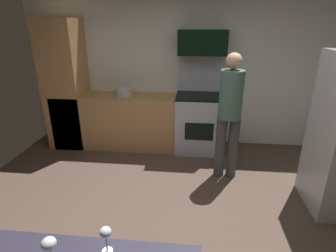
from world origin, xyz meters
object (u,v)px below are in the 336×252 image
(person_cook, at_px, (230,111))
(wine_glass_near, at_px, (49,245))
(microwave, at_px, (202,42))
(oven_range, at_px, (199,120))
(stock_pot, at_px, (124,91))
(wine_glass_extra, at_px, (106,234))

(person_cook, bearing_deg, wine_glass_near, -115.11)
(wine_glass_near, bearing_deg, microwave, 77.11)
(person_cook, bearing_deg, microwave, 112.11)
(oven_range, height_order, stock_pot, oven_range)
(wine_glass_extra, bearing_deg, stock_pot, 102.97)
(microwave, bearing_deg, wine_glass_extra, -99.08)
(wine_glass_extra, bearing_deg, person_cook, 69.01)
(oven_range, distance_m, wine_glass_extra, 3.25)
(person_cook, distance_m, stock_pot, 1.83)
(microwave, distance_m, stock_pot, 1.47)
(wine_glass_extra, distance_m, stock_pot, 3.26)
(microwave, height_order, stock_pot, microwave)
(microwave, bearing_deg, stock_pot, -176.34)
(wine_glass_near, xyz_separation_m, wine_glass_extra, (0.25, 0.11, -0.01))
(oven_range, relative_size, wine_glass_extra, 9.76)
(person_cook, bearing_deg, stock_pot, 152.62)
(person_cook, height_order, wine_glass_extra, person_cook)
(person_cook, bearing_deg, wine_glass_extra, -110.99)
(oven_range, bearing_deg, person_cook, -65.90)
(microwave, xyz_separation_m, stock_pot, (-1.25, -0.08, -0.78))
(person_cook, xyz_separation_m, stock_pot, (-1.62, 0.84, 0.02))
(microwave, xyz_separation_m, wine_glass_near, (-0.77, -3.36, -0.72))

